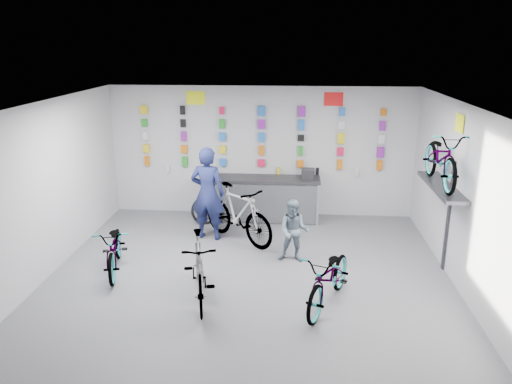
# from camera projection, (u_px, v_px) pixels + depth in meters

# --- Properties ---
(floor) EXTENTS (8.00, 8.00, 0.00)m
(floor) POSITION_uv_depth(u_px,v_px,m) (245.00, 293.00, 8.16)
(floor) COLOR #4E4E53
(floor) RESTS_ON ground
(ceiling) EXTENTS (8.00, 8.00, 0.00)m
(ceiling) POSITION_uv_depth(u_px,v_px,m) (244.00, 109.00, 7.29)
(ceiling) COLOR white
(ceiling) RESTS_ON wall_back
(wall_back) EXTENTS (7.00, 0.00, 7.00)m
(wall_back) POSITION_uv_depth(u_px,v_px,m) (262.00, 152.00, 11.54)
(wall_back) COLOR #B3B3B5
(wall_back) RESTS_ON floor
(wall_front) EXTENTS (7.00, 0.00, 7.00)m
(wall_front) POSITION_uv_depth(u_px,v_px,m) (195.00, 369.00, 3.91)
(wall_front) COLOR #B3B3B5
(wall_front) RESTS_ON floor
(wall_left) EXTENTS (0.00, 8.00, 8.00)m
(wall_left) POSITION_uv_depth(u_px,v_px,m) (27.00, 201.00, 7.98)
(wall_left) COLOR #B3B3B5
(wall_left) RESTS_ON floor
(wall_right) EXTENTS (0.00, 8.00, 8.00)m
(wall_right) POSITION_uv_depth(u_px,v_px,m) (477.00, 212.00, 7.47)
(wall_right) COLOR #B3B3B5
(wall_right) RESTS_ON floor
(counter) EXTENTS (2.70, 0.66, 1.00)m
(counter) POSITION_uv_depth(u_px,v_px,m) (260.00, 199.00, 11.39)
(counter) COLOR black
(counter) RESTS_ON floor
(merch_wall) EXTENTS (5.57, 0.08, 1.57)m
(merch_wall) POSITION_uv_depth(u_px,v_px,m) (264.00, 139.00, 11.38)
(merch_wall) COLOR #D3630C
(merch_wall) RESTS_ON wall_back
(wall_bracket) EXTENTS (0.39, 1.90, 2.00)m
(wall_bracket) POSITION_uv_depth(u_px,v_px,m) (442.00, 191.00, 8.64)
(wall_bracket) COLOR #333338
(wall_bracket) RESTS_ON wall_right
(sign_left) EXTENTS (0.42, 0.02, 0.30)m
(sign_left) POSITION_uv_depth(u_px,v_px,m) (196.00, 98.00, 11.27)
(sign_left) COLOR #F4FF16
(sign_left) RESTS_ON wall_back
(sign_right) EXTENTS (0.42, 0.02, 0.30)m
(sign_right) POSITION_uv_depth(u_px,v_px,m) (334.00, 99.00, 11.05)
(sign_right) COLOR red
(sign_right) RESTS_ON wall_back
(sign_side) EXTENTS (0.02, 0.40, 0.30)m
(sign_side) POSITION_uv_depth(u_px,v_px,m) (460.00, 123.00, 8.28)
(sign_side) COLOR #F4FF16
(sign_side) RESTS_ON wall_right
(bike_left) EXTENTS (0.99, 1.78, 0.89)m
(bike_left) POSITION_uv_depth(u_px,v_px,m) (115.00, 248.00, 8.84)
(bike_left) COLOR gray
(bike_left) RESTS_ON floor
(bike_center) EXTENTS (0.87, 1.85, 1.07)m
(bike_center) POSITION_uv_depth(u_px,v_px,m) (199.00, 269.00, 7.82)
(bike_center) COLOR gray
(bike_center) RESTS_ON floor
(bike_right) EXTENTS (1.24, 1.88, 0.93)m
(bike_right) POSITION_uv_depth(u_px,v_px,m) (330.00, 278.00, 7.66)
(bike_right) COLOR gray
(bike_right) RESTS_ON floor
(bike_service) EXTENTS (1.85, 1.73, 1.19)m
(bike_service) POSITION_uv_depth(u_px,v_px,m) (238.00, 214.00, 10.14)
(bike_service) COLOR gray
(bike_service) RESTS_ON floor
(bike_wall) EXTENTS (0.63, 1.80, 0.95)m
(bike_wall) POSITION_uv_depth(u_px,v_px,m) (441.00, 158.00, 8.47)
(bike_wall) COLOR gray
(bike_wall) RESTS_ON wall_bracket
(clerk) EXTENTS (0.77, 0.57, 1.94)m
(clerk) POSITION_uv_depth(u_px,v_px,m) (208.00, 194.00, 10.18)
(clerk) COLOR #181E4B
(clerk) RESTS_ON floor
(customer) EXTENTS (0.63, 0.52, 1.20)m
(customer) POSITION_uv_depth(u_px,v_px,m) (294.00, 231.00, 9.19)
(customer) COLOR slate
(customer) RESTS_ON floor
(spare_wheel) EXTENTS (0.66, 0.39, 0.64)m
(spare_wheel) POSITION_uv_depth(u_px,v_px,m) (205.00, 210.00, 11.18)
(spare_wheel) COLOR black
(spare_wheel) RESTS_ON floor
(register) EXTENTS (0.31, 0.32, 0.22)m
(register) POSITION_uv_depth(u_px,v_px,m) (308.00, 174.00, 11.14)
(register) COLOR black
(register) RESTS_ON counter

